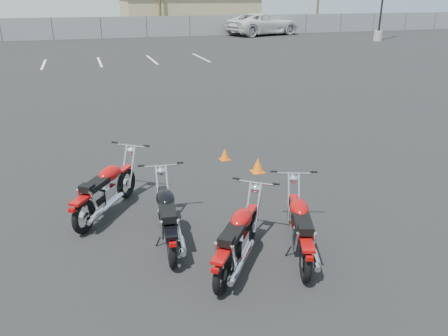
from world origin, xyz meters
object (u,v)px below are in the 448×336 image
object	(u,v)px
motorcycle_front_red	(106,190)
motorcycle_second_black	(168,217)
white_van	(263,18)
motorcycle_rear_red	(300,228)
motorcycle_third_red	(238,239)

from	to	relation	value
motorcycle_front_red	motorcycle_second_black	world-z (taller)	motorcycle_front_red
motorcycle_front_red	white_van	distance (m)	37.11
motorcycle_front_red	motorcycle_rear_red	distance (m)	3.37
motorcycle_rear_red	motorcycle_third_red	bearing A→B (deg)	-179.33
white_van	motorcycle_second_black	bearing A→B (deg)	138.55
motorcycle_front_red	motorcycle_third_red	size ratio (longest dim) A/B	1.07
motorcycle_rear_red	white_van	bearing A→B (deg)	68.14
motorcycle_second_black	white_van	xyz separation A→B (m)	(15.91, 34.37, 1.15)
motorcycle_third_red	motorcycle_second_black	bearing A→B (deg)	131.49
white_van	motorcycle_third_red	bearing A→B (deg)	140.22
motorcycle_front_red	motorcycle_second_black	xyz separation A→B (m)	(0.82, -1.26, -0.01)
motorcycle_second_black	motorcycle_third_red	world-z (taller)	motorcycle_second_black
motorcycle_second_black	motorcycle_rear_red	size ratio (longest dim) A/B	1.02
motorcycle_front_red	motorcycle_third_red	world-z (taller)	motorcycle_front_red
motorcycle_front_red	motorcycle_rear_red	world-z (taller)	motorcycle_front_red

